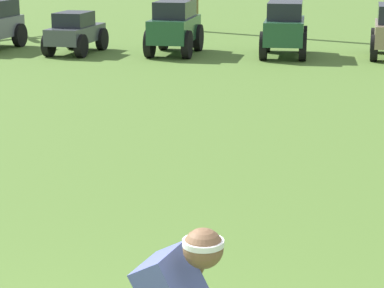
{
  "coord_description": "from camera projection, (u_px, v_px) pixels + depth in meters",
  "views": [
    {
      "loc": [
        1.11,
        -2.96,
        2.76
      ],
      "look_at": [
        0.13,
        4.03,
        0.9
      ],
      "focal_mm": 70.0,
      "sensor_mm": 36.0,
      "label": 1
    }
  ],
  "objects": [
    {
      "name": "parked_car_slot_e",
      "position": [
        285.0,
        27.0,
        19.36
      ],
      "size": [
        1.19,
        2.36,
        1.4
      ],
      "color": "#235133",
      "rests_on": "ground_plane"
    },
    {
      "name": "parked_car_slot_d",
      "position": [
        175.0,
        26.0,
        19.74
      ],
      "size": [
        1.28,
        2.4,
        1.4
      ],
      "color": "#235133",
      "rests_on": "ground_plane"
    },
    {
      "name": "parked_car_slot_c",
      "position": [
        75.0,
        32.0,
        19.93
      ],
      "size": [
        1.28,
        2.28,
        1.1
      ],
      "color": "#474C51",
      "rests_on": "ground_plane"
    }
  ]
}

